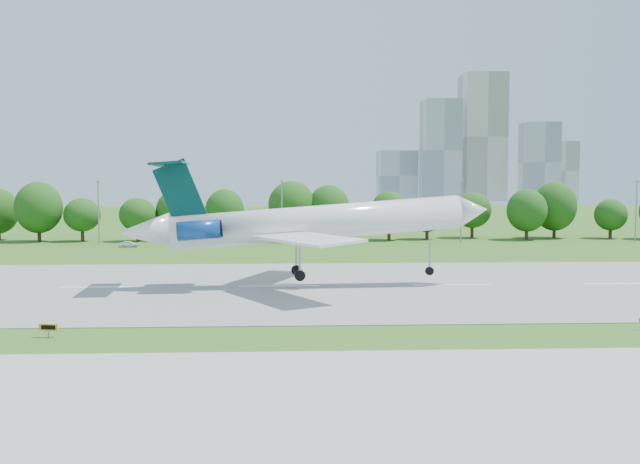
{
  "coord_description": "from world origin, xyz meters",
  "views": [
    {
      "loc": [
        -18.9,
        -55.68,
        11.91
      ],
      "look_at": [
        -15.54,
        18.0,
        6.75
      ],
      "focal_mm": 40.0,
      "sensor_mm": 36.0,
      "label": 1
    }
  ],
  "objects_px": {
    "airliner": "(299,222)",
    "service_vehicle_b": "(129,244)",
    "service_vehicle_a": "(273,240)",
    "taxi_sign_left": "(48,327)"
  },
  "relations": [
    {
      "from": "airliner",
      "to": "service_vehicle_b",
      "type": "xyz_separation_m",
      "value": [
        -30.4,
        51.04,
        -6.79
      ]
    },
    {
      "from": "service_vehicle_a",
      "to": "service_vehicle_b",
      "type": "height_order",
      "value": "service_vehicle_b"
    },
    {
      "from": "taxi_sign_left",
      "to": "service_vehicle_a",
      "type": "xyz_separation_m",
      "value": [
        15.58,
        84.73,
        -0.24
      ]
    },
    {
      "from": "airliner",
      "to": "taxi_sign_left",
      "type": "bearing_deg",
      "value": -131.33
    },
    {
      "from": "airliner",
      "to": "service_vehicle_b",
      "type": "height_order",
      "value": "airliner"
    },
    {
      "from": "service_vehicle_a",
      "to": "service_vehicle_b",
      "type": "bearing_deg",
      "value": 121.82
    },
    {
      "from": "airliner",
      "to": "service_vehicle_a",
      "type": "height_order",
      "value": "airliner"
    },
    {
      "from": "airliner",
      "to": "service_vehicle_a",
      "type": "distance_m",
      "value": 59.58
    },
    {
      "from": "taxi_sign_left",
      "to": "service_vehicle_a",
      "type": "bearing_deg",
      "value": 88.38
    },
    {
      "from": "taxi_sign_left",
      "to": "service_vehicle_b",
      "type": "relative_size",
      "value": 0.45
    }
  ]
}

